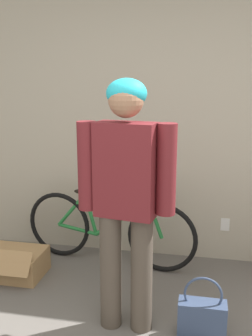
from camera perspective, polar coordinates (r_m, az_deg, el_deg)
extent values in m
cube|color=#B7AD99|center=(3.62, 6.24, 6.82)|extent=(8.00, 0.06, 2.60)
cube|color=white|center=(3.81, 14.19, -7.96)|extent=(0.08, 0.01, 0.12)
cylinder|color=#4C4238|center=(2.76, -2.24, -14.69)|extent=(0.15, 0.15, 0.81)
cylinder|color=#4C4238|center=(2.72, 2.27, -15.10)|extent=(0.15, 0.15, 0.81)
cube|color=maroon|center=(2.49, 0.00, -0.31)|extent=(0.41, 0.25, 0.61)
cylinder|color=maroon|center=(2.54, -5.65, 0.29)|extent=(0.12, 0.12, 0.58)
cylinder|color=maroon|center=(2.45, 5.88, -0.24)|extent=(0.12, 0.12, 0.58)
sphere|color=#A37556|center=(2.42, 0.00, 9.85)|extent=(0.22, 0.22, 0.22)
ellipsoid|color=#23B7CC|center=(2.44, 0.08, 10.77)|extent=(0.25, 0.23, 0.19)
torus|color=black|center=(3.85, -9.68, -8.07)|extent=(0.63, 0.12, 0.63)
torus|color=black|center=(3.50, 5.21, -10.08)|extent=(0.63, 0.12, 0.63)
cylinder|color=#237A38|center=(3.77, -7.08, -8.80)|extent=(0.39, 0.08, 0.08)
cylinder|color=#237A38|center=(3.73, -7.86, -6.00)|extent=(0.31, 0.07, 0.35)
cylinder|color=#237A38|center=(3.66, -5.14, -6.70)|extent=(0.14, 0.05, 0.39)
cylinder|color=#237A38|center=(3.55, -0.64, -7.38)|extent=(0.53, 0.11, 0.40)
cylinder|color=#237A38|center=(3.51, -1.43, -4.39)|extent=(0.60, 0.11, 0.05)
cylinder|color=#237A38|center=(3.46, 4.29, -7.57)|extent=(0.16, 0.05, 0.33)
cylinder|color=#237A38|center=(3.41, 3.68, -4.55)|extent=(0.07, 0.04, 0.08)
cylinder|color=#237A38|center=(3.39, 4.02, -4.10)|extent=(0.08, 0.46, 0.02)
ellipsoid|color=black|center=(3.61, -5.94, -3.48)|extent=(0.23, 0.11, 0.05)
cube|color=#334260|center=(2.83, 10.96, -20.77)|extent=(0.32, 0.14, 0.25)
torus|color=#334260|center=(2.73, 11.13, -17.60)|extent=(0.25, 0.02, 0.25)
cube|color=#A87F51|center=(3.65, -15.95, -13.10)|extent=(0.52, 0.38, 0.22)
cube|color=#A87F51|center=(3.46, -17.54, -12.92)|extent=(0.50, 0.14, 0.17)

